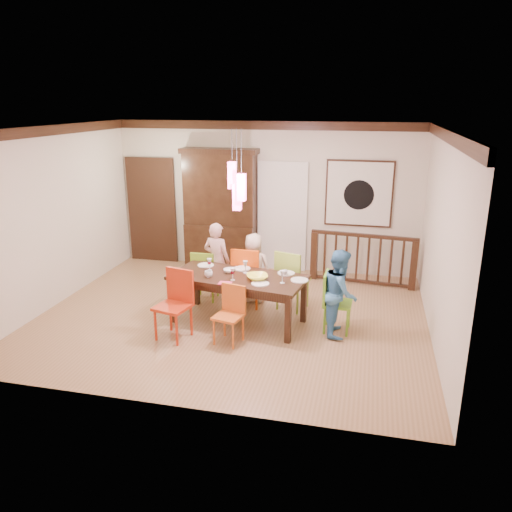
% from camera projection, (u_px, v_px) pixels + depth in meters
% --- Properties ---
extents(floor, '(6.00, 6.00, 0.00)m').
position_uv_depth(floor, '(232.00, 316.00, 7.91)').
color(floor, '#946D47').
rests_on(floor, ground).
extents(ceiling, '(6.00, 6.00, 0.00)m').
position_uv_depth(ceiling, '(229.00, 128.00, 7.05)').
color(ceiling, white).
rests_on(ceiling, wall_back).
extents(wall_back, '(6.00, 0.00, 6.00)m').
position_uv_depth(wall_back, '(265.00, 197.00, 9.81)').
color(wall_back, beige).
rests_on(wall_back, floor).
extents(wall_left, '(0.00, 5.00, 5.00)m').
position_uv_depth(wall_left, '(54.00, 217.00, 8.13)').
color(wall_left, beige).
rests_on(wall_left, floor).
extents(wall_right, '(0.00, 5.00, 5.00)m').
position_uv_depth(wall_right, '(441.00, 239.00, 6.83)').
color(wall_right, beige).
rests_on(wall_right, floor).
extents(crown_molding, '(6.00, 5.00, 0.16)m').
position_uv_depth(crown_molding, '(229.00, 134.00, 7.07)').
color(crown_molding, black).
rests_on(crown_molding, wall_back).
extents(panel_door, '(1.04, 0.07, 2.24)m').
position_uv_depth(panel_door, '(152.00, 212.00, 10.40)').
color(panel_door, black).
rests_on(panel_door, wall_back).
extents(white_doorway, '(0.97, 0.05, 2.22)m').
position_uv_depth(white_doorway, '(282.00, 218.00, 9.82)').
color(white_doorway, silver).
rests_on(white_doorway, wall_back).
extents(painting, '(1.25, 0.06, 1.25)m').
position_uv_depth(painting, '(359.00, 194.00, 9.34)').
color(painting, black).
rests_on(painting, wall_back).
extents(pendant_cluster, '(0.27, 0.21, 1.14)m').
position_uv_depth(pendant_cluster, '(237.00, 186.00, 7.09)').
color(pendant_cluster, '#E94585').
rests_on(pendant_cluster, ceiling).
extents(dining_table, '(2.13, 1.22, 0.75)m').
position_uv_depth(dining_table, '(238.00, 281.00, 7.52)').
color(dining_table, black).
rests_on(dining_table, floor).
extents(chair_far_left, '(0.41, 0.41, 0.87)m').
position_uv_depth(chair_far_left, '(206.00, 271.00, 8.45)').
color(chair_far_left, '#6E9D1F').
rests_on(chair_far_left, floor).
extents(chair_far_mid, '(0.46, 0.46, 1.02)m').
position_uv_depth(chair_far_mid, '(248.00, 272.00, 8.18)').
color(chair_far_mid, '#C9440B').
rests_on(chair_far_mid, floor).
extents(chair_far_right, '(0.57, 0.57, 1.00)m').
position_uv_depth(chair_far_right, '(293.00, 275.00, 8.05)').
color(chair_far_right, '#8BB037').
rests_on(chair_far_right, floor).
extents(chair_near_left, '(0.54, 0.54, 0.99)m').
position_uv_depth(chair_near_left, '(172.00, 301.00, 7.02)').
color(chair_near_left, '#B52D11').
rests_on(chair_near_left, floor).
extents(chair_near_mid, '(0.44, 0.44, 0.82)m').
position_uv_depth(chair_near_mid, '(228.00, 312.00, 6.91)').
color(chair_near_mid, '#C45A1E').
rests_on(chair_near_mid, floor).
extents(chair_end_right, '(0.42, 0.42, 0.90)m').
position_uv_depth(chair_end_right, '(338.00, 298.00, 7.26)').
color(chair_end_right, '#64A925').
rests_on(chair_end_right, floor).
extents(china_hutch, '(1.52, 0.46, 2.39)m').
position_uv_depth(china_hutch, '(220.00, 210.00, 9.88)').
color(china_hutch, black).
rests_on(china_hutch, floor).
extents(balustrade, '(1.94, 0.29, 0.96)m').
position_uv_depth(balustrade, '(363.00, 258.00, 9.16)').
color(balustrade, black).
rests_on(balustrade, floor).
extents(person_far_left, '(0.54, 0.41, 1.32)m').
position_uv_depth(person_far_left, '(217.00, 260.00, 8.50)').
color(person_far_left, '#FFC2C4').
rests_on(person_far_left, floor).
extents(person_far_mid, '(0.59, 0.39, 1.18)m').
position_uv_depth(person_far_mid, '(254.00, 268.00, 8.34)').
color(person_far_mid, '#C8B397').
rests_on(person_far_mid, floor).
extents(person_end_right, '(0.53, 0.66, 1.27)m').
position_uv_depth(person_end_right, '(340.00, 293.00, 7.15)').
color(person_end_right, teal).
rests_on(person_end_right, floor).
extents(serving_bowl, '(0.41, 0.41, 0.08)m').
position_uv_depth(serving_bowl, '(257.00, 277.00, 7.33)').
color(serving_bowl, yellow).
rests_on(serving_bowl, dining_table).
extents(small_bowl, '(0.20, 0.20, 0.06)m').
position_uv_depth(small_bowl, '(229.00, 271.00, 7.63)').
color(small_bowl, white).
rests_on(small_bowl, dining_table).
extents(cup_left, '(0.13, 0.13, 0.10)m').
position_uv_depth(cup_left, '(209.00, 274.00, 7.42)').
color(cup_left, silver).
rests_on(cup_left, dining_table).
extents(cup_right, '(0.10, 0.10, 0.08)m').
position_uv_depth(cup_right, '(285.00, 273.00, 7.49)').
color(cup_right, silver).
rests_on(cup_right, dining_table).
extents(plate_far_left, '(0.26, 0.26, 0.01)m').
position_uv_depth(plate_far_left, '(206.00, 265.00, 7.95)').
color(plate_far_left, white).
rests_on(plate_far_left, dining_table).
extents(plate_far_mid, '(0.26, 0.26, 0.01)m').
position_uv_depth(plate_far_mid, '(242.00, 268.00, 7.80)').
color(plate_far_mid, white).
rests_on(plate_far_mid, dining_table).
extents(plate_far_right, '(0.26, 0.26, 0.01)m').
position_uv_depth(plate_far_right, '(286.00, 273.00, 7.59)').
color(plate_far_right, white).
rests_on(plate_far_right, dining_table).
extents(plate_near_left, '(0.26, 0.26, 0.01)m').
position_uv_depth(plate_near_left, '(183.00, 279.00, 7.35)').
color(plate_near_left, white).
rests_on(plate_near_left, dining_table).
extents(plate_near_mid, '(0.26, 0.26, 0.01)m').
position_uv_depth(plate_near_mid, '(260.00, 284.00, 7.15)').
color(plate_near_mid, white).
rests_on(plate_near_mid, dining_table).
extents(plate_end_right, '(0.26, 0.26, 0.01)m').
position_uv_depth(plate_end_right, '(299.00, 280.00, 7.29)').
color(plate_end_right, white).
rests_on(plate_end_right, dining_table).
extents(wine_glass_a, '(0.08, 0.08, 0.19)m').
position_uv_depth(wine_glass_a, '(209.00, 265.00, 7.71)').
color(wine_glass_a, '#590C19').
rests_on(wine_glass_a, dining_table).
extents(wine_glass_b, '(0.08, 0.08, 0.19)m').
position_uv_depth(wine_glass_b, '(245.00, 267.00, 7.60)').
color(wine_glass_b, silver).
rests_on(wine_glass_b, dining_table).
extents(wine_glass_c, '(0.08, 0.08, 0.19)m').
position_uv_depth(wine_glass_c, '(233.00, 274.00, 7.29)').
color(wine_glass_c, '#590C19').
rests_on(wine_glass_c, dining_table).
extents(wine_glass_d, '(0.08, 0.08, 0.19)m').
position_uv_depth(wine_glass_d, '(282.00, 277.00, 7.17)').
color(wine_glass_d, silver).
rests_on(wine_glass_d, dining_table).
extents(napkin, '(0.18, 0.14, 0.01)m').
position_uv_depth(napkin, '(225.00, 283.00, 7.17)').
color(napkin, '#D83359').
rests_on(napkin, dining_table).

